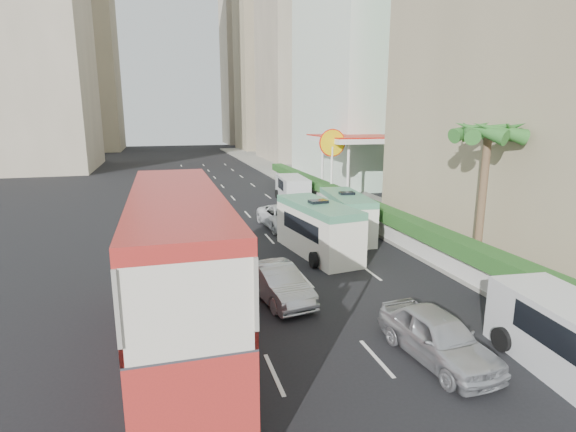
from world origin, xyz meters
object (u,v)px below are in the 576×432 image
object	(u,v)px
car_silver_lane_a	(277,299)
minibus_near	(318,229)
panel_van_far	(292,189)
car_silver_lane_b	(436,359)
van_asset	(284,228)
shell_station	(356,167)
panel_van_near	(576,341)
double_decker_bus	(180,275)
palm_tree	(482,200)
minibus_far	(346,215)

from	to	relation	value
car_silver_lane_a	minibus_near	size ratio (longest dim) A/B	0.69
car_silver_lane_a	panel_van_far	xyz separation A→B (m)	(6.54, 20.25, 1.03)
minibus_near	car_silver_lane_b	bearing A→B (deg)	-98.28
van_asset	panel_van_far	xyz separation A→B (m)	(3.26, 9.08, 1.03)
car_silver_lane_b	van_asset	world-z (taller)	car_silver_lane_b
car_silver_lane_a	shell_station	distance (m)	23.46
panel_van_far	panel_van_near	bearing A→B (deg)	-85.47
panel_van_far	shell_station	world-z (taller)	shell_station
minibus_near	panel_van_near	world-z (taller)	minibus_near
double_decker_bus	panel_van_near	bearing A→B (deg)	-22.21
panel_van_far	palm_tree	size ratio (longest dim) A/B	0.80
panel_van_far	palm_tree	xyz separation A→B (m)	(3.44, -19.39, 2.35)
minibus_far	minibus_near	bearing A→B (deg)	-127.96
car_silver_lane_a	minibus_far	size ratio (longest dim) A/B	0.74
panel_van_far	palm_tree	world-z (taller)	palm_tree
minibus_far	shell_station	size ratio (longest dim) A/B	0.73
car_silver_lane_b	car_silver_lane_a	bearing A→B (deg)	116.42
double_decker_bus	minibus_near	distance (m)	11.28
car_silver_lane_a	panel_van_far	distance (m)	21.31
shell_station	panel_van_near	bearing A→B (deg)	-101.33
car_silver_lane_b	van_asset	xyz separation A→B (m)	(-0.23, 16.82, 0.00)
panel_van_near	panel_van_far	xyz separation A→B (m)	(-0.18, 27.69, -0.02)
minibus_near	van_asset	bearing A→B (deg)	84.81
minibus_far	palm_tree	world-z (taller)	palm_tree
double_decker_bus	shell_station	size ratio (longest dim) A/B	1.38
car_silver_lane_a	car_silver_lane_b	world-z (taller)	car_silver_lane_b
panel_van_near	palm_tree	xyz separation A→B (m)	(3.27, 8.30, 2.34)
car_silver_lane_b	minibus_far	bearing A→B (deg)	72.72
panel_van_far	shell_station	size ratio (longest dim) A/B	0.64
double_decker_bus	panel_van_near	size ratio (longest dim) A/B	2.11
double_decker_bus	shell_station	distance (m)	28.02
minibus_far	panel_van_far	world-z (taller)	minibus_far
double_decker_bus	car_silver_lane_a	world-z (taller)	double_decker_bus
double_decker_bus	panel_van_near	distance (m)	11.47
double_decker_bus	minibus_near	world-z (taller)	double_decker_bus
van_asset	car_silver_lane_b	bearing A→B (deg)	-93.33
minibus_near	panel_van_near	size ratio (longest dim) A/B	1.19
car_silver_lane_a	minibus_far	xyz separation A→B (m)	(6.41, 8.22, 1.29)
double_decker_bus	palm_tree	world-z (taller)	palm_tree
car_silver_lane_b	shell_station	world-z (taller)	shell_station
minibus_far	shell_station	world-z (taller)	shell_station
car_silver_lane_b	minibus_near	xyz separation A→B (m)	(0.05, 10.96, 1.38)
double_decker_bus	minibus_near	size ratio (longest dim) A/B	1.77
minibus_far	palm_tree	bearing A→B (deg)	-57.66
car_silver_lane_a	shell_station	size ratio (longest dim) A/B	0.54
panel_van_near	car_silver_lane_b	bearing A→B (deg)	156.11
double_decker_bus	panel_van_far	xyz separation A→B (m)	(10.36, 23.39, -1.50)
palm_tree	shell_station	world-z (taller)	palm_tree
double_decker_bus	van_asset	world-z (taller)	double_decker_bus
double_decker_bus	car_silver_lane_a	bearing A→B (deg)	39.43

